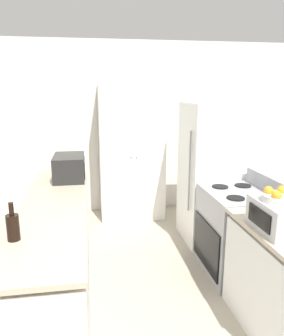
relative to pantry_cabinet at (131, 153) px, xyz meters
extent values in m
cube|color=silver|center=(-0.05, 0.34, 0.33)|extent=(7.00, 0.06, 2.60)
cube|color=silver|center=(-0.95, -1.81, -0.57)|extent=(0.58, 2.60, 0.81)
cube|color=#B7A88E|center=(-0.95, -1.81, -0.11)|extent=(0.60, 2.65, 0.04)
cube|color=silver|center=(0.85, -2.66, -0.57)|extent=(0.58, 0.93, 0.81)
cube|color=white|center=(0.00, 0.00, 0.00)|extent=(0.93, 0.57, 1.95)
sphere|color=#B2B2B7|center=(-0.04, -0.30, 0.00)|extent=(0.03, 0.03, 0.03)
sphere|color=#B2B2B7|center=(0.04, -0.30, 0.00)|extent=(0.03, 0.03, 0.03)
cube|color=#9E9EA3|center=(0.87, -1.77, -0.53)|extent=(0.64, 0.79, 0.88)
cube|color=black|center=(0.54, -1.77, -0.64)|extent=(0.02, 0.69, 0.48)
cube|color=#9E9EA3|center=(1.16, -1.77, -0.01)|extent=(0.06, 0.75, 0.16)
cylinder|color=black|center=(0.74, -1.96, -0.09)|extent=(0.17, 0.17, 0.01)
cylinder|color=black|center=(0.74, -1.58, -0.09)|extent=(0.17, 0.17, 0.01)
cylinder|color=black|center=(1.00, -1.96, -0.09)|extent=(0.17, 0.17, 0.01)
cylinder|color=black|center=(1.00, -1.58, -0.09)|extent=(0.17, 0.17, 0.01)
cube|color=white|center=(0.91, -0.96, -0.11)|extent=(0.72, 0.75, 1.74)
cylinder|color=gray|center=(0.53, -1.17, -0.02)|extent=(0.02, 0.02, 0.95)
cube|color=black|center=(-0.85, -0.99, 0.04)|extent=(0.34, 0.53, 0.28)
cube|color=black|center=(-0.67, -1.03, 0.04)|extent=(0.01, 0.33, 0.20)
cylinder|color=black|center=(-1.14, -2.54, 0.00)|extent=(0.09, 0.09, 0.18)
cylinder|color=black|center=(-1.14, -2.54, 0.13)|extent=(0.03, 0.03, 0.09)
cube|color=#B2B2B7|center=(0.73, -2.69, 0.02)|extent=(0.31, 0.43, 0.22)
cube|color=black|center=(0.57, -2.69, 0.02)|extent=(0.01, 0.30, 0.13)
cylinder|color=silver|center=(0.72, -2.68, 0.15)|extent=(0.24, 0.24, 0.05)
sphere|color=orange|center=(0.77, -2.63, 0.19)|extent=(0.07, 0.07, 0.07)
sphere|color=orange|center=(0.67, -2.63, 0.19)|extent=(0.07, 0.07, 0.07)
sphere|color=orange|center=(0.67, -2.73, 0.19)|extent=(0.07, 0.07, 0.07)
camera|label=1|loc=(-0.61, -4.72, 0.91)|focal=35.00mm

